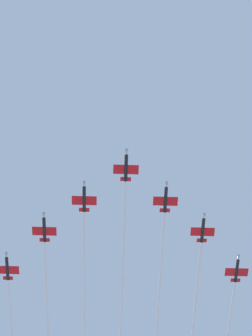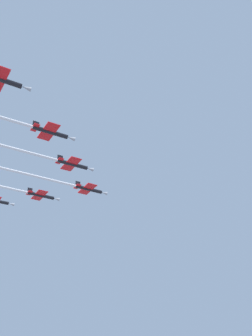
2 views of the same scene
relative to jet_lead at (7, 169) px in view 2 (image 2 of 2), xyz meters
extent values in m
cylinder|color=black|center=(-17.05, -21.92, 0.00)|extent=(6.75, 8.22, 1.16)
cone|color=#9EA3AD|center=(-20.62, -26.51, 0.00)|extent=(2.17, 2.34, 1.10)
cube|color=red|center=(-16.73, -21.50, -0.06)|extent=(8.74, 7.85, 0.19)
cube|color=red|center=(-14.49, -18.64, 0.00)|extent=(3.74, 3.37, 0.19)
cube|color=black|center=(-14.55, -18.70, 0.95)|extent=(1.17, 1.44, 1.90)
cylinder|color=black|center=(1.21, -20.98, 0.49)|extent=(6.75, 8.22, 1.16)
cone|color=#9EA3AD|center=(-2.35, -25.57, 0.49)|extent=(2.17, 2.34, 1.10)
cube|color=red|center=(1.54, -20.57, 0.43)|extent=(8.74, 7.85, 0.19)
cube|color=red|center=(3.77, -17.70, 0.49)|extent=(3.74, 3.37, 0.19)
cube|color=black|center=(3.71, -17.77, 1.44)|extent=(1.17, 1.44, 1.90)
cylinder|color=black|center=(-20.64, -3.99, -0.49)|extent=(6.75, 8.22, 1.16)
cone|color=#9EA3AD|center=(-24.20, -8.58, -0.49)|extent=(2.17, 2.34, 1.10)
cube|color=red|center=(-20.31, -3.57, -0.54)|extent=(8.74, 7.85, 0.19)
cube|color=red|center=(-18.08, -0.71, -0.49)|extent=(3.74, 3.37, 0.19)
cube|color=black|center=(-18.13, -0.77, 0.46)|extent=(1.17, 1.44, 1.90)
cone|color=#9EA3AD|center=(16.11, -24.37, 1.06)|extent=(2.17, 2.34, 1.10)
cylinder|color=black|center=(-24.02, 14.20, -1.07)|extent=(6.75, 8.22, 1.16)
cone|color=#9EA3AD|center=(-27.59, 9.61, -1.07)|extent=(2.17, 2.34, 1.10)
cube|color=red|center=(-23.70, 14.61, -1.12)|extent=(8.74, 7.85, 0.19)
cube|color=red|center=(-21.47, 17.48, -1.07)|extent=(3.74, 3.37, 0.19)
cube|color=black|center=(-21.52, 17.41, -0.12)|extent=(1.17, 1.44, 1.90)
cylinder|color=black|center=(-24.57, 36.03, -0.98)|extent=(6.75, 8.22, 1.16)
cone|color=#9EA3AD|center=(-28.14, 31.45, -0.98)|extent=(2.17, 2.34, 1.10)
camera|label=1|loc=(-72.73, -89.39, -176.96)|focal=63.81mm
camera|label=2|loc=(-76.40, 90.96, -61.89)|focal=44.79mm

